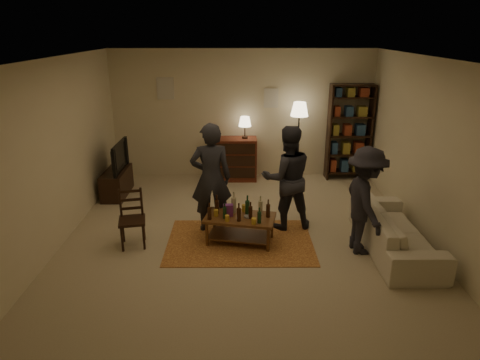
{
  "coord_description": "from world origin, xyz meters",
  "views": [
    {
      "loc": [
        -0.08,
        -6.01,
        3.1
      ],
      "look_at": [
        -0.06,
        0.1,
        0.91
      ],
      "focal_mm": 32.0,
      "sensor_mm": 36.0,
      "label": 1
    }
  ],
  "objects_px": {
    "bookshelf": "(349,131)",
    "person_by_sofa": "(365,201)",
    "dining_chair": "(132,216)",
    "floor_lamp": "(299,115)",
    "person_left": "(211,178)",
    "coffee_table": "(239,219)",
    "tv_stand": "(116,176)",
    "sofa": "(395,230)",
    "dresser": "(233,158)",
    "person_right": "(287,178)"
  },
  "relations": [
    {
      "from": "bookshelf",
      "to": "person_by_sofa",
      "type": "relative_size",
      "value": 1.28
    },
    {
      "from": "dining_chair",
      "to": "floor_lamp",
      "type": "height_order",
      "value": "floor_lamp"
    },
    {
      "from": "dining_chair",
      "to": "person_by_sofa",
      "type": "height_order",
      "value": "person_by_sofa"
    },
    {
      "from": "dining_chair",
      "to": "person_left",
      "type": "xyz_separation_m",
      "value": [
        1.15,
        0.49,
        0.42
      ]
    },
    {
      "from": "coffee_table",
      "to": "tv_stand",
      "type": "height_order",
      "value": "tv_stand"
    },
    {
      "from": "floor_lamp",
      "to": "sofa",
      "type": "xyz_separation_m",
      "value": [
        1.05,
        -3.01,
        -1.12
      ]
    },
    {
      "from": "dresser",
      "to": "floor_lamp",
      "type": "height_order",
      "value": "floor_lamp"
    },
    {
      "from": "floor_lamp",
      "to": "person_left",
      "type": "height_order",
      "value": "person_left"
    },
    {
      "from": "dining_chair",
      "to": "sofa",
      "type": "relative_size",
      "value": 0.42
    },
    {
      "from": "dresser",
      "to": "person_right",
      "type": "distance_m",
      "value": 2.52
    },
    {
      "from": "dining_chair",
      "to": "bookshelf",
      "type": "bearing_deg",
      "value": 25.7
    },
    {
      "from": "coffee_table",
      "to": "person_by_sofa",
      "type": "bearing_deg",
      "value": -8.8
    },
    {
      "from": "dining_chair",
      "to": "tv_stand",
      "type": "height_order",
      "value": "tv_stand"
    },
    {
      "from": "coffee_table",
      "to": "tv_stand",
      "type": "distance_m",
      "value": 3.08
    },
    {
      "from": "dining_chair",
      "to": "person_left",
      "type": "relative_size",
      "value": 0.5
    },
    {
      "from": "coffee_table",
      "to": "bookshelf",
      "type": "relative_size",
      "value": 0.56
    },
    {
      "from": "dresser",
      "to": "person_left",
      "type": "height_order",
      "value": "person_left"
    },
    {
      "from": "person_right",
      "to": "bookshelf",
      "type": "bearing_deg",
      "value": -131.49
    },
    {
      "from": "tv_stand",
      "to": "dresser",
      "type": "relative_size",
      "value": 0.78
    },
    {
      "from": "coffee_table",
      "to": "dresser",
      "type": "relative_size",
      "value": 0.83
    },
    {
      "from": "dining_chair",
      "to": "person_left",
      "type": "bearing_deg",
      "value": 11.33
    },
    {
      "from": "coffee_table",
      "to": "person_by_sofa",
      "type": "distance_m",
      "value": 1.84
    },
    {
      "from": "dresser",
      "to": "person_left",
      "type": "xyz_separation_m",
      "value": [
        -0.32,
        -2.44,
        0.4
      ]
    },
    {
      "from": "person_right",
      "to": "tv_stand",
      "type": "bearing_deg",
      "value": -32.91
    },
    {
      "from": "floor_lamp",
      "to": "dining_chair",
      "type": "bearing_deg",
      "value": -134.96
    },
    {
      "from": "tv_stand",
      "to": "dresser",
      "type": "height_order",
      "value": "dresser"
    },
    {
      "from": "tv_stand",
      "to": "sofa",
      "type": "relative_size",
      "value": 0.51
    },
    {
      "from": "coffee_table",
      "to": "floor_lamp",
      "type": "distance_m",
      "value": 3.2
    },
    {
      "from": "person_right",
      "to": "coffee_table",
      "type": "bearing_deg",
      "value": 27.28
    },
    {
      "from": "dining_chair",
      "to": "bookshelf",
      "type": "xyz_separation_m",
      "value": [
        3.91,
        3.0,
        0.58
      ]
    },
    {
      "from": "dining_chair",
      "to": "person_left",
      "type": "distance_m",
      "value": 1.32
    },
    {
      "from": "coffee_table",
      "to": "person_by_sofa",
      "type": "relative_size",
      "value": 0.72
    },
    {
      "from": "dining_chair",
      "to": "coffee_table",
      "type": "bearing_deg",
      "value": -9.84
    },
    {
      "from": "tv_stand",
      "to": "person_by_sofa",
      "type": "relative_size",
      "value": 0.67
    },
    {
      "from": "tv_stand",
      "to": "floor_lamp",
      "type": "relative_size",
      "value": 0.63
    },
    {
      "from": "tv_stand",
      "to": "coffee_table",
      "type": "bearing_deg",
      "value": -39.63
    },
    {
      "from": "sofa",
      "to": "person_right",
      "type": "distance_m",
      "value": 1.79
    },
    {
      "from": "tv_stand",
      "to": "sofa",
      "type": "bearing_deg",
      "value": -25.34
    },
    {
      "from": "tv_stand",
      "to": "floor_lamp",
      "type": "distance_m",
      "value": 3.83
    },
    {
      "from": "dresser",
      "to": "bookshelf",
      "type": "height_order",
      "value": "bookshelf"
    },
    {
      "from": "coffee_table",
      "to": "dining_chair",
      "type": "height_order",
      "value": "dining_chair"
    },
    {
      "from": "coffee_table",
      "to": "person_left",
      "type": "distance_m",
      "value": 0.8
    },
    {
      "from": "sofa",
      "to": "person_left",
      "type": "relative_size",
      "value": 1.18
    },
    {
      "from": "dresser",
      "to": "person_left",
      "type": "bearing_deg",
      "value": -97.49
    },
    {
      "from": "dresser",
      "to": "person_right",
      "type": "relative_size",
      "value": 0.81
    },
    {
      "from": "coffee_table",
      "to": "person_right",
      "type": "bearing_deg",
      "value": 35.79
    },
    {
      "from": "coffee_table",
      "to": "person_left",
      "type": "xyz_separation_m",
      "value": [
        -0.44,
        0.44,
        0.5
      ]
    },
    {
      "from": "dining_chair",
      "to": "tv_stand",
      "type": "relative_size",
      "value": 0.83
    },
    {
      "from": "coffee_table",
      "to": "sofa",
      "type": "distance_m",
      "value": 2.28
    },
    {
      "from": "dresser",
      "to": "person_by_sofa",
      "type": "distance_m",
      "value": 3.69
    }
  ]
}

